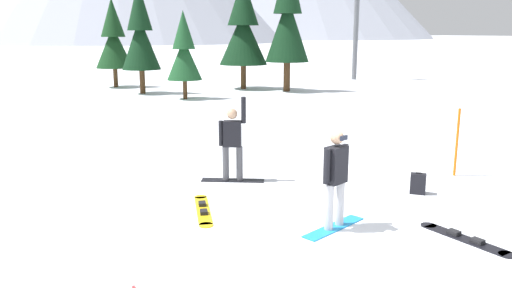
# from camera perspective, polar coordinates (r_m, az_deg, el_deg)

# --- Properties ---
(ground_plane) EXTENTS (800.00, 800.00, 0.00)m
(ground_plane) POSITION_cam_1_polar(r_m,az_deg,el_deg) (8.48, 11.60, -11.39)
(ground_plane) COLOR white
(snowboarder_foreground) EXTENTS (1.47, 0.79, 1.76)m
(snowboarder_foreground) POSITION_cam_1_polar(r_m,az_deg,el_deg) (8.92, 8.90, -3.70)
(snowboarder_foreground) COLOR #1E8CD8
(snowboarder_foreground) RESTS_ON ground_plane
(snowboarder_midground) EXTENTS (1.41, 0.94, 1.97)m
(snowboarder_midground) POSITION_cam_1_polar(r_m,az_deg,el_deg) (11.67, -2.65, 0.24)
(snowboarder_midground) COLOR black
(snowboarder_midground) RESTS_ON ground_plane
(loose_snowboard_near_left) EXTENTS (0.73, 1.86, 0.09)m
(loose_snowboard_near_left) POSITION_cam_1_polar(r_m,az_deg,el_deg) (10.00, -5.95, -7.30)
(loose_snowboard_near_left) COLOR yellow
(loose_snowboard_near_left) RESTS_ON ground_plane
(loose_snowboard_near_right) EXTENTS (0.55, 1.77, 0.09)m
(loose_snowboard_near_right) POSITION_cam_1_polar(r_m,az_deg,el_deg) (9.30, 22.38, -9.76)
(loose_snowboard_near_right) COLOR black
(loose_snowboard_near_right) RESTS_ON ground_plane
(backpack_black) EXTENTS (0.38, 0.38, 0.47)m
(backpack_black) POSITION_cam_1_polar(r_m,az_deg,el_deg) (11.45, 17.67, -4.26)
(backpack_black) COLOR black
(backpack_black) RESTS_ON ground_plane
(trail_marker_pole) EXTENTS (0.06, 0.06, 1.64)m
(trail_marker_pole) POSITION_cam_1_polar(r_m,az_deg,el_deg) (13.03, 21.57, 0.17)
(trail_marker_pole) COLOR orange
(trail_marker_pole) RESTS_ON ground_plane
(pine_tree_leaning) EXTENTS (2.87, 2.87, 6.64)m
(pine_tree_leaning) POSITION_cam_1_polar(r_m,az_deg,el_deg) (31.12, -1.45, 12.85)
(pine_tree_leaning) COLOR #472D19
(pine_tree_leaning) RESTS_ON ground_plane
(pine_tree_broad) EXTENTS (1.80, 1.80, 4.48)m
(pine_tree_broad) POSITION_cam_1_polar(r_m,az_deg,el_deg) (26.56, -8.07, 10.26)
(pine_tree_broad) COLOR #472D19
(pine_tree_broad) RESTS_ON ground_plane
(pine_tree_tall) EXTENTS (2.52, 2.52, 7.76)m
(pine_tree_tall) POSITION_cam_1_polar(r_m,az_deg,el_deg) (29.83, 3.55, 13.99)
(pine_tree_tall) COLOR #472D19
(pine_tree_tall) RESTS_ON ground_plane
(pine_tree_short) EXTENTS (2.27, 2.27, 5.45)m
(pine_tree_short) POSITION_cam_1_polar(r_m,az_deg,el_deg) (33.26, -15.68, 11.25)
(pine_tree_short) COLOR #472D19
(pine_tree_short) RESTS_ON ground_plane
(pine_tree_slender) EXTENTS (2.13, 2.13, 6.10)m
(pine_tree_slender) POSITION_cam_1_polar(r_m,az_deg,el_deg) (29.36, -12.84, 11.99)
(pine_tree_slender) COLOR #472D19
(pine_tree_slender) RESTS_ON ground_plane
(ski_lift_tower) EXTENTS (3.20, 0.36, 9.77)m
(ski_lift_tower) POSITION_cam_1_polar(r_m,az_deg,el_deg) (38.19, 11.25, 15.47)
(ski_lift_tower) COLOR #595B60
(ski_lift_tower) RESTS_ON ground_plane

